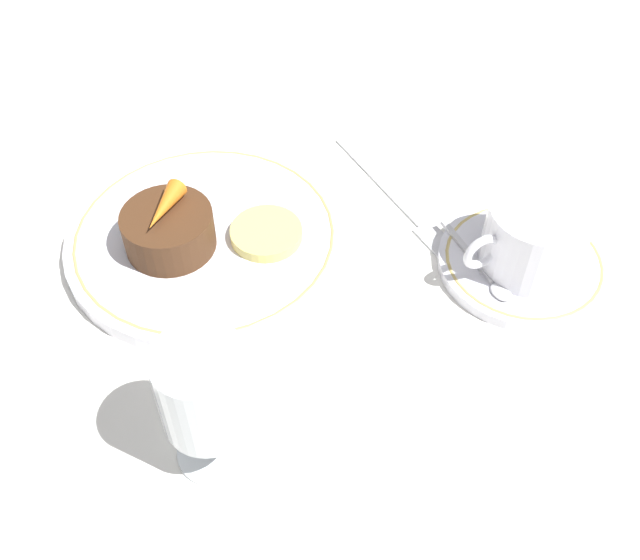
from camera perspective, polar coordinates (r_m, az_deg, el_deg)
name	(u,v)px	position (r m, az deg, el deg)	size (l,w,h in m)	color
ground_plane	(260,271)	(0.65, -4.63, 0.69)	(3.00, 3.00, 0.00)	white
dinner_plate	(205,238)	(0.68, -8.72, 3.19)	(0.25, 0.25, 0.01)	white
saucer	(523,262)	(0.67, 15.19, 1.30)	(0.15, 0.15, 0.01)	white
coffee_cup	(535,235)	(0.65, 16.04, 3.33)	(0.11, 0.09, 0.06)	white
spoon	(482,269)	(0.65, 12.25, 0.82)	(0.02, 0.10, 0.00)	silver
wine_glass	(205,395)	(0.49, -8.76, -8.69)	(0.06, 0.06, 0.12)	silver
fork	(406,209)	(0.71, 6.61, 5.43)	(0.04, 0.20, 0.01)	silver
dessert_cake	(169,230)	(0.65, -11.46, 3.73)	(0.08, 0.08, 0.04)	#4C2D19
carrot_garnish	(164,207)	(0.64, -11.82, 5.45)	(0.05, 0.05, 0.02)	orange
pineapple_slice	(266,233)	(0.66, -4.11, 3.57)	(0.06, 0.06, 0.01)	#EFE075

